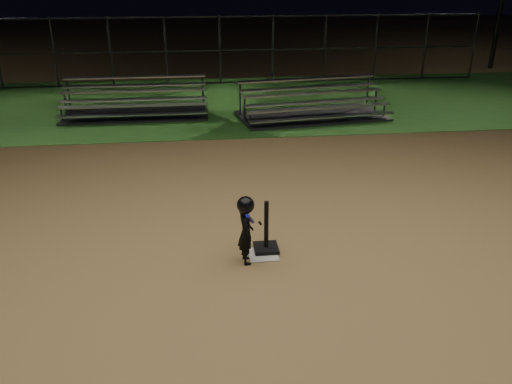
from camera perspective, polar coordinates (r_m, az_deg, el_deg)
The scene contains 8 objects.
ground at distance 8.28m, azimuth 0.79°, elevation -6.88°, with size 80.00×80.00×0.00m, color olive.
grass_strip at distance 17.61m, azimuth -3.35°, elevation 9.71°, with size 60.00×8.00×0.01m, color #214F19.
home_plate at distance 8.27m, azimuth 0.79°, elevation -6.81°, with size 0.45×0.45×0.02m, color beige.
batting_tee at distance 8.31m, azimuth 1.11°, elevation -5.32°, with size 0.38×0.38×0.84m.
child_batter at distance 7.83m, azimuth -1.10°, elevation -3.94°, with size 0.39×0.60×1.09m.
bleacher_left at distance 16.42m, azimuth -12.93°, elevation 8.90°, with size 4.28×2.11×1.04m.
bleacher_right at distance 15.83m, azimuth 6.14°, elevation 8.82°, with size 4.52×2.65×1.05m.
backstop_fence at distance 20.32m, azimuth -3.95°, elevation 15.11°, with size 20.08×0.08×2.50m.
Camera 1 is at (-0.92, -7.08, 4.18)m, focal length 36.78 mm.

